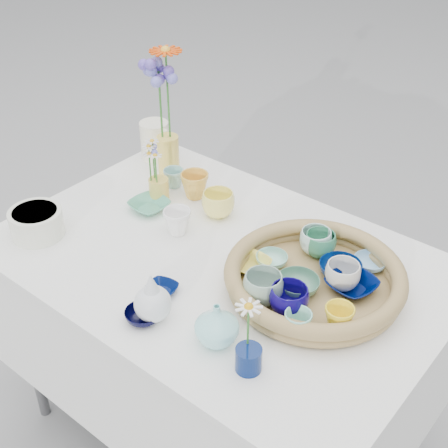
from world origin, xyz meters
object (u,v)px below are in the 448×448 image
Objects in this scene: wicker_tray at (315,279)px; display_table at (220,430)px; tall_vase_yellow at (168,155)px; bud_vase_seafoam at (217,324)px.

display_table is at bearing -169.88° from wicker_tray.
display_table is at bearing -30.63° from tall_vase_yellow.
display_table is 2.66× the size of wicker_tray.
bud_vase_seafoam is at bearing -51.40° from display_table.
wicker_tray is 0.75m from tall_vase_yellow.
wicker_tray is (0.28, 0.05, 0.80)m from display_table.
bud_vase_seafoam is (-0.08, -0.30, 0.02)m from wicker_tray.
bud_vase_seafoam is 0.83m from tall_vase_yellow.
tall_vase_yellow is (-0.44, 0.26, 0.83)m from display_table.
tall_vase_yellow is at bearing 163.65° from wicker_tray.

